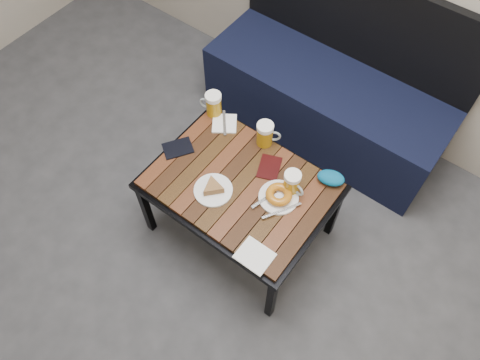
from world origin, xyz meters
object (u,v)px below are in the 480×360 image
Objects in this scene: beer_mug_centre at (265,134)px; plate_pie at (213,189)px; cafe_table at (240,188)px; knit_pouch at (331,178)px; passport_burgundy at (269,167)px; beer_mug_left at (213,104)px; beer_mug_right at (292,183)px; passport_navy at (178,148)px; bench at (327,97)px; plate_bagel at (279,196)px.

beer_mug_centre reaches higher than plate_pie.
knit_pouch reaches higher than cafe_table.
passport_burgundy is 0.29m from knit_pouch.
beer_mug_centre is 0.73× the size of plate_pie.
beer_mug_right is at bearing 150.86° from beer_mug_left.
knit_pouch reaches higher than plate_pie.
passport_navy is at bearing -157.62° from knit_pouch.
passport_navy is (-0.34, -0.90, 0.20)m from bench.
passport_burgundy is (0.42, -0.11, -0.06)m from beer_mug_left.
beer_mug_left is 1.00× the size of beer_mug_centre.
beer_mug_centre is 0.94× the size of passport_navy.
bench is 0.74m from knit_pouch.
plate_bagel is (0.23, -0.22, -0.05)m from beer_mug_centre.
beer_mug_left is 0.59m from beer_mug_right.
passport_burgundy is (0.13, 0.26, -0.02)m from plate_pie.
beer_mug_left is 0.94× the size of passport_navy.
plate_bagel is at bearing -122.49° from knit_pouch.
cafe_table is at bearing -133.09° from passport_burgundy.
beer_mug_left reaches higher than beer_mug_right.
plate_bagel is 1.68× the size of passport_burgundy.
beer_mug_right is 0.17m from passport_burgundy.
cafe_table is 6.40× the size of beer_mug_centre.
beer_mug_centre is 0.29m from beer_mug_right.
plate_pie is 0.30m from passport_navy.
beer_mug_left reaches higher than plate_pie.
beer_mug_left is at bearing 144.43° from cafe_table.
beer_mug_centre is at bearing 111.56° from passport_burgundy.
bench is at bearing 74.36° from passport_burgundy.
plate_pie is at bearing -126.48° from beer_mug_centre.
plate_bagel is at bearing 29.58° from plate_pie.
bench is 10.03× the size of passport_navy.
knit_pouch is (0.69, 0.00, -0.04)m from beer_mug_left.
beer_mug_right is (0.25, -0.15, -0.00)m from beer_mug_centre.
bench reaches higher than plate_bagel.
plate_bagel is at bearing -63.12° from passport_burgundy.
knit_pouch is (0.14, 0.22, 0.01)m from plate_bagel.
plate_bagel is 0.55m from passport_navy.
bench reaches higher than beer_mug_right.
beer_mug_right is at bearing -73.21° from bench.
beer_mug_centre is at bearing 136.43° from plate_bagel.
bench reaches higher than cafe_table.
bench is at bearing 119.24° from beer_mug_right.
beer_mug_left reaches higher than knit_pouch.
beer_mug_right is 0.70× the size of plate_pie.
beer_mug_right is 0.91× the size of passport_burgundy.
plate_bagel is at bearing -75.77° from beer_mug_centre.
plate_pie is at bearing -124.36° from cafe_table.
passport_navy is at bearing -170.15° from beer_mug_centre.
plate_pie is 0.29m from passport_burgundy.
bench is 0.98m from passport_navy.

